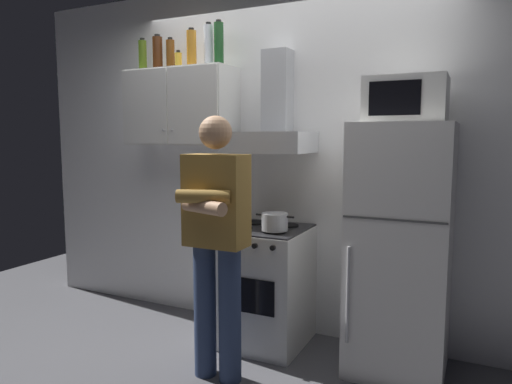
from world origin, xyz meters
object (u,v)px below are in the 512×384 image
person_standing (216,238)px  bottle_olive_oil (143,56)px  range_hood (272,125)px  refrigerator (400,249)px  bottle_wine_green (219,44)px  bottle_vodka_clear (209,46)px  bottle_spice_jar (178,60)px  microwave (406,100)px  bottle_beer_brown (170,55)px  cooking_pot (275,222)px  stove_oven (265,285)px  bottle_liquor_amber (192,49)px  bottle_rum_dark (158,53)px  upper_cabinet (181,107)px

person_standing → bottle_olive_oil: bearing=147.1°
range_hood → person_standing: bearing=-93.9°
refrigerator → bottle_wine_green: (-1.39, 0.12, 1.41)m
bottle_vodka_clear → bottle_spice_jar: (-0.25, -0.04, -0.10)m
refrigerator → bottle_vodka_clear: bottle_vodka_clear is taller
microwave → bottle_vodka_clear: (-1.49, 0.12, 0.47)m
bottle_beer_brown → cooking_pot: bearing=-14.0°
range_hood → bottle_vodka_clear: (-0.54, 0.01, 0.61)m
bottle_spice_jar → bottle_wine_green: size_ratio=0.41×
refrigerator → bottle_wine_green: 1.98m
bottle_olive_oil → stove_oven: bearing=-5.3°
person_standing → stove_oven: bearing=85.3°
microwave → bottle_olive_oil: bottle_olive_oil is taller
cooking_pot → bottle_beer_brown: 1.63m
bottle_liquor_amber → bottle_rum_dark: bearing=-178.2°
upper_cabinet → bottle_liquor_amber: bearing=-6.9°
microwave → bottle_beer_brown: 1.90m
bottle_liquor_amber → bottle_beer_brown: 0.22m
refrigerator → bottle_olive_oil: 2.51m
bottle_rum_dark → bottle_vodka_clear: bearing=4.5°
bottle_vodka_clear → bottle_beer_brown: (-0.36, -0.00, -0.04)m
refrigerator → bottle_beer_brown: (-1.85, 0.14, 1.37)m
cooking_pot → bottle_liquor_amber: bearing=164.1°
person_standing → range_hood: bearing=86.1°
range_hood → refrigerator: bearing=-7.5°
stove_oven → microwave: 1.62m
person_standing → bottle_vodka_clear: bottle_vodka_clear is taller
cooking_pot → bottle_spice_jar: bearing=166.9°
person_standing → bottle_rum_dark: bottle_rum_dark is taller
bottle_rum_dark → bottle_wine_green: size_ratio=0.83×
cooking_pot → bottle_beer_brown: size_ratio=1.12×
bottle_liquor_amber → bottle_vodka_clear: (0.14, 0.03, 0.02)m
upper_cabinet → stove_oven: upper_cabinet is taller
stove_oven → bottle_vodka_clear: size_ratio=2.63×
upper_cabinet → bottle_vodka_clear: (0.26, 0.01, 0.46)m
bottle_spice_jar → upper_cabinet: bearing=103.8°
bottle_vodka_clear → bottle_olive_oil: (-0.61, -0.03, -0.03)m
bottle_beer_brown → bottle_spice_jar: bearing=-20.9°
person_standing → bottle_wine_green: (-0.39, 0.73, 1.31)m
stove_oven → range_hood: 1.17m
stove_oven → bottle_rum_dark: (-1.00, 0.10, 1.75)m
stove_oven → range_hood: (0.00, 0.13, 1.16)m
upper_cabinet → cooking_pot: 1.26m
stove_oven → bottle_spice_jar: bearing=173.1°
bottle_olive_oil → bottle_liquor_amber: bearing=0.4°
bottle_wine_green → stove_oven: bearing=-15.3°
cooking_pot → bottle_olive_oil: bottle_olive_oil is taller
microwave → bottle_rum_dark: 2.00m
bottle_vodka_clear → person_standing: bearing=-56.6°
cooking_pot → bottle_beer_brown: bearing=166.0°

